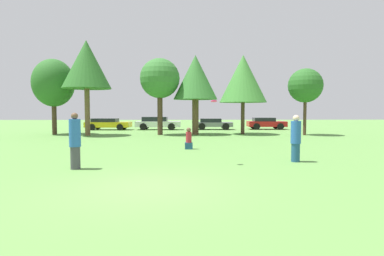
# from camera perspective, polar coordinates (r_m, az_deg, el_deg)

# --- Properties ---
(ground_plane) EXTENTS (120.00, 120.00, 0.00)m
(ground_plane) POSITION_cam_1_polar(r_m,az_deg,el_deg) (8.20, -8.25, -10.60)
(ground_plane) COLOR #5B8E42
(person_thrower) EXTENTS (0.37, 0.37, 1.89)m
(person_thrower) POSITION_cam_1_polar(r_m,az_deg,el_deg) (11.03, -20.73, -2.22)
(person_thrower) COLOR #3F3F47
(person_thrower) RESTS_ON ground
(person_catcher) EXTENTS (0.38, 0.38, 1.79)m
(person_catcher) POSITION_cam_1_polar(r_m,az_deg,el_deg) (12.46, 18.56, -1.82)
(person_catcher) COLOR navy
(person_catcher) RESTS_ON ground
(frisbee) EXTENTS (0.22, 0.22, 0.08)m
(frisbee) POSITION_cam_1_polar(r_m,az_deg,el_deg) (11.17, 4.04, 4.96)
(frisbee) COLOR #F21E72
(bystander_sitting) EXTENTS (0.39, 0.32, 1.10)m
(bystander_sitting) POSITION_cam_1_polar(r_m,az_deg,el_deg) (15.78, -0.61, -2.19)
(bystander_sitting) COLOR navy
(bystander_sitting) RESTS_ON ground
(tree_0) EXTENTS (3.37, 3.37, 6.21)m
(tree_0) POSITION_cam_1_polar(r_m,az_deg,el_deg) (28.19, -24.14, 7.53)
(tree_0) COLOR #473323
(tree_0) RESTS_ON ground
(tree_1) EXTENTS (3.76, 3.76, 7.45)m
(tree_1) POSITION_cam_1_polar(r_m,az_deg,el_deg) (25.93, -18.85, 10.94)
(tree_1) COLOR brown
(tree_1) RESTS_ON ground
(tree_2) EXTENTS (3.20, 3.20, 6.17)m
(tree_2) POSITION_cam_1_polar(r_m,az_deg,el_deg) (25.36, -5.95, 8.96)
(tree_2) COLOR #473323
(tree_2) RESTS_ON ground
(tree_3) EXTENTS (3.61, 3.61, 6.50)m
(tree_3) POSITION_cam_1_polar(r_m,az_deg,el_deg) (25.62, 0.63, 9.20)
(tree_3) COLOR brown
(tree_3) RESTS_ON ground
(tree_4) EXTENTS (3.91, 3.91, 6.56)m
(tree_4) POSITION_cam_1_polar(r_m,az_deg,el_deg) (26.27, 9.38, 8.91)
(tree_4) COLOR #473323
(tree_4) RESTS_ON ground
(tree_5) EXTENTS (2.72, 2.72, 5.33)m
(tree_5) POSITION_cam_1_polar(r_m,az_deg,el_deg) (26.53, 20.14, 7.30)
(tree_5) COLOR #473323
(tree_5) RESTS_ON ground
(parked_car_yellow) EXTENTS (4.61, 2.17, 1.18)m
(parked_car_yellow) POSITION_cam_1_polar(r_m,az_deg,el_deg) (33.00, -15.25, 0.78)
(parked_car_yellow) COLOR gold
(parked_car_yellow) RESTS_ON ground
(parked_car_white) EXTENTS (4.66, 2.06, 1.33)m
(parked_car_white) POSITION_cam_1_polar(r_m,az_deg,el_deg) (32.27, -6.38, 0.95)
(parked_car_white) COLOR silver
(parked_car_white) RESTS_ON ground
(parked_car_grey) EXTENTS (4.02, 2.13, 1.15)m
(parked_car_grey) POSITION_cam_1_polar(r_m,az_deg,el_deg) (32.45, 3.83, 0.84)
(parked_car_grey) COLOR slate
(parked_car_grey) RESTS_ON ground
(parked_car_red) EXTENTS (4.04, 2.22, 1.23)m
(parked_car_red) POSITION_cam_1_polar(r_m,az_deg,el_deg) (33.70, 13.43, 0.90)
(parked_car_red) COLOR red
(parked_car_red) RESTS_ON ground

